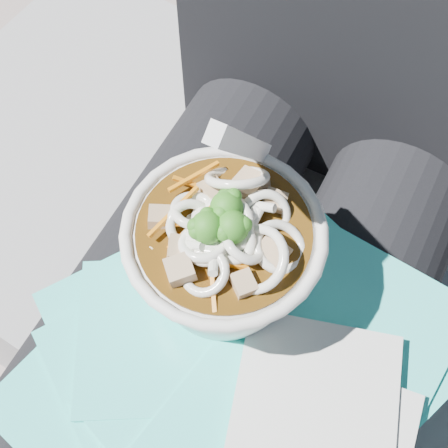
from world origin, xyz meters
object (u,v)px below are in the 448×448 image
at_px(lap, 225,342).
at_px(person_body, 270,248).
at_px(stone_ledge, 273,317).
at_px(plastic_bag, 228,365).
at_px(udon_bowl, 224,249).

xyz_separation_m(lap, person_body, (0.00, 0.09, 0.03)).
distance_m(stone_ledge, lap, 0.33).
relative_size(stone_ledge, lap, 2.08).
relative_size(plastic_bag, udon_bowl, 1.78).
height_order(stone_ledge, person_body, person_body).
relative_size(lap, person_body, 0.49).
xyz_separation_m(stone_ledge, lap, (0.00, -0.15, 0.29)).
distance_m(stone_ledge, plastic_bag, 0.42).
height_order(lap, udon_bowl, udon_bowl).
distance_m(person_body, plastic_bag, 0.14).
distance_m(lap, plastic_bag, 0.09).
relative_size(person_body, plastic_bag, 2.87).
relative_size(lap, udon_bowl, 2.49).
bearing_deg(udon_bowl, stone_ledge, 84.86).
bearing_deg(stone_ledge, person_body, -90.00).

